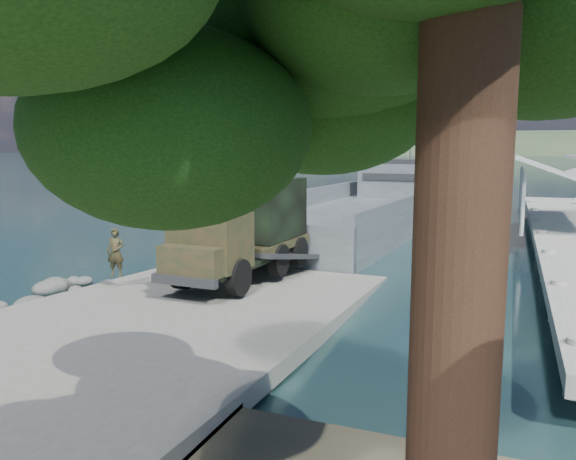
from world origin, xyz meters
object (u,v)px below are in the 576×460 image
object	(u,v)px
soldier	(116,263)
pier	(572,222)
landing_craft	(361,219)
military_truck	(248,229)
overhang_tree	(400,55)

from	to	relation	value
soldier	pier	bearing A→B (deg)	31.48
landing_craft	military_truck	bearing A→B (deg)	-86.81
landing_craft	overhang_tree	xyz separation A→B (m)	(8.73, -32.97, 5.56)
military_truck	soldier	world-z (taller)	military_truck
military_truck	overhang_tree	xyz separation A→B (m)	(8.84, -15.30, 3.95)
pier	military_truck	distance (m)	19.30
landing_craft	military_truck	size ratio (longest dim) A/B	3.97
pier	soldier	xyz separation A→B (m)	(-16.68, -17.79, -0.20)
landing_craft	military_truck	xyz separation A→B (m)	(-0.11, -17.68, 1.61)
landing_craft	military_truck	world-z (taller)	landing_craft
military_truck	overhang_tree	world-z (taller)	overhang_tree
soldier	overhang_tree	size ratio (longest dim) A/B	0.21
soldier	overhang_tree	distance (m)	17.95
pier	military_truck	size ratio (longest dim) A/B	5.26
pier	landing_craft	distance (m)	13.29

